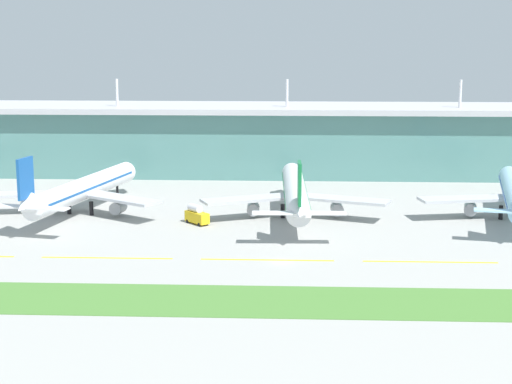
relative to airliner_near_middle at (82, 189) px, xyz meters
The scene contains 9 objects.
ground_plane 70.01m from the airliner_near_middle, 40.19° to the right, with size 600.00×600.00×0.00m, color #9E9E99.
terminal_building 84.36m from the airliner_near_middle, 50.76° to the left, with size 288.00×34.00×32.16m.
airliner_near_middle is the anchor object (origin of this frame).
airliner_center 56.07m from the airliner_near_middle, ahead, with size 48.78×68.50×18.90m.
taxiway_stripe_mid_west 47.13m from the airliner_near_middle, 69.63° to the right, with size 28.00×0.70×0.04m, color yellow.
taxiway_stripe_centre 66.95m from the airliner_near_middle, 41.05° to the right, with size 28.00×0.70×0.04m, color yellow.
taxiway_stripe_mid_east 95.16m from the airliner_near_middle, 27.45° to the right, with size 28.00×0.70×0.04m, color yellow.
grass_verge 89.14m from the airliner_near_middle, 53.20° to the right, with size 300.00×18.00×0.10m, color #477A33.
fuel_truck 33.64m from the airliner_near_middle, 19.16° to the right, with size 6.78×7.07×4.95m.
Camera 1 is at (2.44, -166.85, 46.80)m, focal length 58.16 mm.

